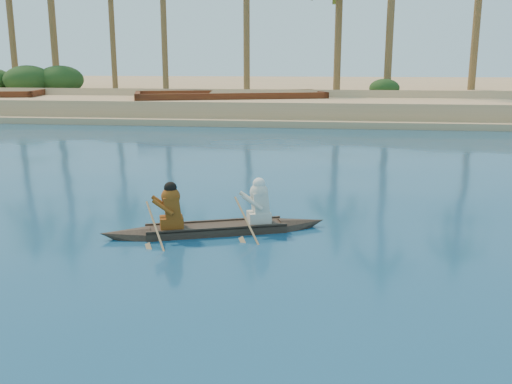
# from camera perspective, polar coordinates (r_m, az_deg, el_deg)

# --- Properties ---
(sandy_embankment) EXTENTS (150.00, 51.00, 1.50)m
(sandy_embankment) POSITION_cam_1_polar(r_m,az_deg,el_deg) (56.47, 13.32, 9.59)
(sandy_embankment) COLOR tan
(sandy_embankment) RESTS_ON ground
(shrub_cluster) EXTENTS (100.00, 6.00, 2.40)m
(shrub_cluster) POSITION_cam_1_polar(r_m,az_deg,el_deg) (41.17, 15.46, 9.21)
(shrub_cluster) COLOR #1B3C16
(shrub_cluster) RESTS_ON ground
(canoe) EXTENTS (4.86, 2.28, 1.36)m
(canoe) POSITION_cam_1_polar(r_m,az_deg,el_deg) (12.39, -4.02, -2.95)
(canoe) COLOR #3B2D20
(canoe) RESTS_ON ground
(barge_mid) EXTENTS (12.51, 7.39, 1.98)m
(barge_mid) POSITION_cam_1_polar(r_m,az_deg,el_deg) (36.90, -2.59, 8.47)
(barge_mid) COLOR #5F3114
(barge_mid) RESTS_ON ground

